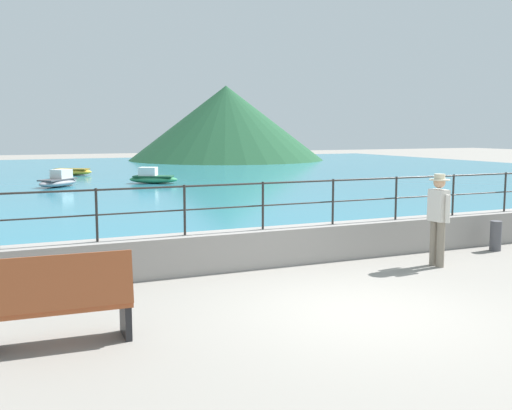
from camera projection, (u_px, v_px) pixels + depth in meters
ground_plane at (358, 311)px, 8.60m from camera, size 120.00×120.00×0.00m
promenade_wall at (263, 247)px, 11.45m from camera, size 20.00×0.56×0.70m
railing at (263, 197)px, 11.33m from camera, size 18.44×0.04×0.90m
lake_water at (82, 178)px, 31.95m from camera, size 64.00×44.32×0.06m
hill_main at (226, 123)px, 50.77m from camera, size 16.47×16.47×6.24m
bench_main at (59, 301)px, 7.12m from camera, size 1.73×0.64×1.13m
person_walking at (438, 215)px, 11.33m from camera, size 0.38×0.57×1.75m
bollard at (496, 236)px, 12.88m from camera, size 0.24×0.24×0.64m
boat_0 at (72, 172)px, 33.71m from camera, size 2.42×2.02×0.36m
boat_2 at (152, 178)px, 28.49m from camera, size 2.45×1.90×0.76m
boat_4 at (59, 181)px, 26.77m from camera, size 2.25×2.27×0.76m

